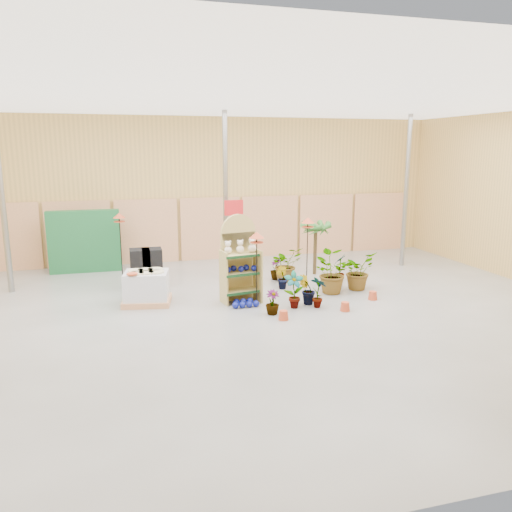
{
  "coord_description": "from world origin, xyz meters",
  "views": [
    {
      "loc": [
        -2.79,
        -9.72,
        3.49
      ],
      "look_at": [
        0.3,
        1.5,
        1.0
      ],
      "focal_mm": 35.0,
      "sensor_mm": 36.0,
      "label": 1
    }
  ],
  "objects_px": {
    "bird_table_front": "(257,237)",
    "pallet_stack": "(147,288)",
    "display_shelf": "(239,262)",
    "potted_plant_2": "(330,273)"
  },
  "relations": [
    {
      "from": "display_shelf",
      "to": "bird_table_front",
      "type": "distance_m",
      "value": 0.82
    },
    {
      "from": "pallet_stack",
      "to": "display_shelf",
      "type": "bearing_deg",
      "value": 1.82
    },
    {
      "from": "bird_table_front",
      "to": "potted_plant_2",
      "type": "height_order",
      "value": "bird_table_front"
    },
    {
      "from": "pallet_stack",
      "to": "potted_plant_2",
      "type": "xyz_separation_m",
      "value": [
        4.42,
        -0.31,
        0.14
      ]
    },
    {
      "from": "display_shelf",
      "to": "pallet_stack",
      "type": "height_order",
      "value": "display_shelf"
    },
    {
      "from": "potted_plant_2",
      "to": "pallet_stack",
      "type": "bearing_deg",
      "value": 176.0
    },
    {
      "from": "potted_plant_2",
      "to": "display_shelf",
      "type": "bearing_deg",
      "value": -179.75
    },
    {
      "from": "display_shelf",
      "to": "pallet_stack",
      "type": "xyz_separation_m",
      "value": [
        -2.12,
        0.32,
        -0.55
      ]
    },
    {
      "from": "display_shelf",
      "to": "potted_plant_2",
      "type": "height_order",
      "value": "display_shelf"
    },
    {
      "from": "bird_table_front",
      "to": "pallet_stack",
      "type": "bearing_deg",
      "value": 163.05
    }
  ]
}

